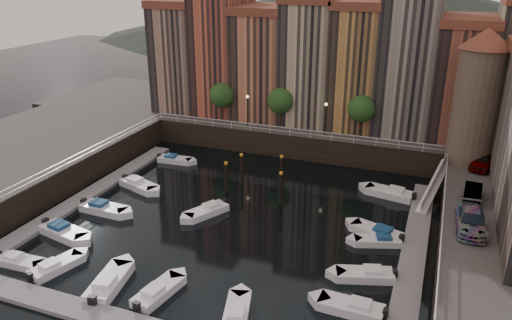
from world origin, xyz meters
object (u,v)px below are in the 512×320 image
at_px(gangway, 434,184).
at_px(mooring_pilings, 257,177).
at_px(boat_left_1, 64,232).
at_px(boat_left_0, 19,261).
at_px(boat_left_2, 103,208).
at_px(car_c, 471,222).
at_px(corner_tower, 478,95).
at_px(car_b, 472,194).
at_px(car_a, 483,162).

distance_m(gangway, mooring_pilings, 17.91).
height_order(mooring_pilings, boat_left_1, mooring_pilings).
bearing_deg(gangway, boat_left_0, -141.50).
bearing_deg(mooring_pilings, boat_left_2, -141.00).
height_order(gangway, boat_left_0, gangway).
relative_size(boat_left_1, car_c, 0.99).
xyz_separation_m(mooring_pilings, boat_left_0, (-12.77, -19.82, -1.33)).
relative_size(corner_tower, boat_left_0, 3.26).
distance_m(corner_tower, gangway, 9.86).
bearing_deg(boat_left_2, gangway, 27.12).
distance_m(boat_left_0, car_b, 38.40).
bearing_deg(car_b, boat_left_1, -154.21).
height_order(corner_tower, car_b, corner_tower).
relative_size(boat_left_1, boat_left_2, 1.04).
height_order(car_a, car_c, car_a).
relative_size(gangway, boat_left_0, 1.97).
bearing_deg(gangway, boat_left_1, -147.63).
bearing_deg(corner_tower, car_c, -89.76).
bearing_deg(gangway, car_b, -58.91).
relative_size(car_b, car_c, 0.75).
relative_size(mooring_pilings, car_a, 1.40).
bearing_deg(mooring_pilings, corner_tower, 23.15).
bearing_deg(boat_left_0, mooring_pilings, 54.56).
bearing_deg(boat_left_0, boat_left_2, 83.86).
relative_size(boat_left_0, boat_left_2, 0.83).
bearing_deg(car_b, car_a, 85.99).
xyz_separation_m(gangway, boat_left_0, (-30.18, -24.00, -1.59)).
distance_m(corner_tower, car_b, 11.76).
bearing_deg(car_b, boat_left_2, -161.75).
bearing_deg(boat_left_2, mooring_pilings, 40.73).
xyz_separation_m(boat_left_2, car_c, (32.54, 3.08, 3.39)).
xyz_separation_m(boat_left_1, car_c, (33.01, 8.09, 3.38)).
relative_size(boat_left_1, car_a, 1.14).
height_order(boat_left_1, car_c, car_c).
distance_m(boat_left_1, boat_left_2, 5.03).
bearing_deg(car_b, mooring_pilings, -179.76).
bearing_deg(corner_tower, car_a, -48.27).
bearing_deg(car_b, gangway, 124.38).
bearing_deg(boat_left_1, car_c, 24.98).
height_order(gangway, boat_left_2, gangway).
bearing_deg(boat_left_2, car_b, 16.69).
distance_m(boat_left_1, car_b, 36.11).
distance_m(gangway, boat_left_2, 32.77).
bearing_deg(corner_tower, boat_left_2, -150.29).
bearing_deg(car_b, boat_left_0, -147.40).
height_order(mooring_pilings, car_a, car_a).
height_order(mooring_pilings, boat_left_2, mooring_pilings).
bearing_deg(boat_left_0, car_a, 35.45).
xyz_separation_m(gangway, car_b, (3.18, -5.28, 1.75)).
xyz_separation_m(gangway, car_a, (4.24, 2.99, 1.87)).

